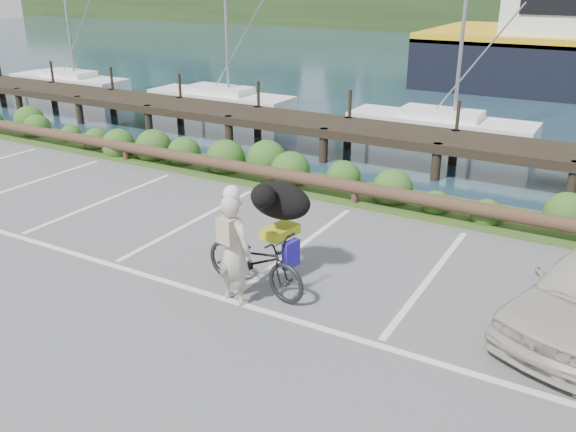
% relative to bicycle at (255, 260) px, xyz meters
% --- Properties ---
extents(ground, '(72.00, 72.00, 0.00)m').
position_rel_bicycle_xyz_m(ground, '(-0.18, -0.13, -0.54)').
color(ground, '#565558').
extents(vegetation_strip, '(34.00, 1.60, 0.10)m').
position_rel_bicycle_xyz_m(vegetation_strip, '(-0.18, 5.17, -0.49)').
color(vegetation_strip, '#3D5B21').
rests_on(vegetation_strip, ground).
extents(log_rail, '(32.00, 0.30, 0.60)m').
position_rel_bicycle_xyz_m(log_rail, '(-0.18, 4.47, -0.54)').
color(log_rail, '#443021').
rests_on(log_rail, ground).
extents(bicycle, '(2.15, 1.03, 1.08)m').
position_rel_bicycle_xyz_m(bicycle, '(0.00, 0.00, 0.00)').
color(bicycle, black).
rests_on(bicycle, ground).
extents(cyclist, '(0.72, 0.54, 1.82)m').
position_rel_bicycle_xyz_m(cyclist, '(-0.08, -0.47, 0.37)').
color(cyclist, '#BDB7A0').
rests_on(cyclist, ground).
extents(dog, '(0.72, 1.20, 0.65)m').
position_rel_bicycle_xyz_m(dog, '(0.10, 0.65, 0.87)').
color(dog, black).
rests_on(dog, bicycle).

